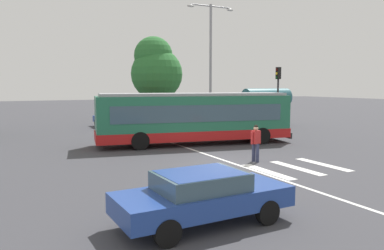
{
  "coord_description": "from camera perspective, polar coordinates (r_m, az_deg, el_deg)",
  "views": [
    {
      "loc": [
        -8.96,
        -14.47,
        3.51
      ],
      "look_at": [
        0.5,
        4.29,
        1.3
      ],
      "focal_mm": 35.25,
      "sensor_mm": 36.0,
      "label": 1
    }
  ],
  "objects": [
    {
      "name": "ground_plane",
      "position": [
        17.37,
        4.93,
        -5.67
      ],
      "size": [
        160.0,
        160.0,
        0.0
      ],
      "primitive_type": "plane",
      "color": "#3D3D42"
    },
    {
      "name": "city_transit_bus",
      "position": [
        22.5,
        0.37,
        1.1
      ],
      "size": [
        11.95,
        4.59,
        3.06
      ],
      "color": "black",
      "rests_on": "ground_plane"
    },
    {
      "name": "pedestrian_crossing_street",
      "position": [
        17.54,
        9.62,
        -2.41
      ],
      "size": [
        0.57,
        0.39,
        1.72
      ],
      "color": "#333856",
      "rests_on": "ground_plane"
    },
    {
      "name": "foreground_sedan",
      "position": [
        9.67,
        1.58,
        -10.46
      ],
      "size": [
        4.56,
        1.99,
        1.35
      ],
      "color": "black",
      "rests_on": "ground_plane"
    },
    {
      "name": "parked_car_blue",
      "position": [
        32.21,
        -12.12,
        0.98
      ],
      "size": [
        2.16,
        4.62,
        1.35
      ],
      "color": "black",
      "rests_on": "ground_plane"
    },
    {
      "name": "parked_car_red",
      "position": [
        33.29,
        -7.65,
        1.22
      ],
      "size": [
        2.16,
        4.63,
        1.35
      ],
      "color": "black",
      "rests_on": "ground_plane"
    },
    {
      "name": "parked_car_black",
      "position": [
        34.48,
        -3.3,
        1.43
      ],
      "size": [
        2.19,
        4.64,
        1.35
      ],
      "color": "black",
      "rests_on": "ground_plane"
    },
    {
      "name": "traffic_light_far_corner",
      "position": [
        29.38,
        12.87,
        5.38
      ],
      "size": [
        0.33,
        0.32,
        4.89
      ],
      "color": "#28282B",
      "rests_on": "ground_plane"
    },
    {
      "name": "bus_stop_shelter",
      "position": [
        33.25,
        11.22,
        4.0
      ],
      "size": [
        4.41,
        1.54,
        3.25
      ],
      "color": "#28282B",
      "rests_on": "ground_plane"
    },
    {
      "name": "twin_arm_street_lamp",
      "position": [
        29.84,
        2.83,
        10.57
      ],
      "size": [
        4.06,
        0.32,
        9.72
      ],
      "color": "#939399",
      "rests_on": "ground_plane"
    },
    {
      "name": "background_tree_right",
      "position": [
        37.47,
        -5.5,
        8.46
      ],
      "size": [
        5.05,
        5.05,
        8.28
      ],
      "color": "brown",
      "rests_on": "ground_plane"
    },
    {
      "name": "crosswalk_painted_stripes",
      "position": [
        15.82,
        11.36,
        -6.91
      ],
      "size": [
        6.62,
        3.09,
        0.01
      ],
      "color": "silver",
      "rests_on": "ground_plane"
    },
    {
      "name": "lane_center_line",
      "position": [
        19.19,
        2.41,
        -4.53
      ],
      "size": [
        0.16,
        24.0,
        0.01
      ],
      "primitive_type": "cube",
      "color": "silver",
      "rests_on": "ground_plane"
    }
  ]
}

